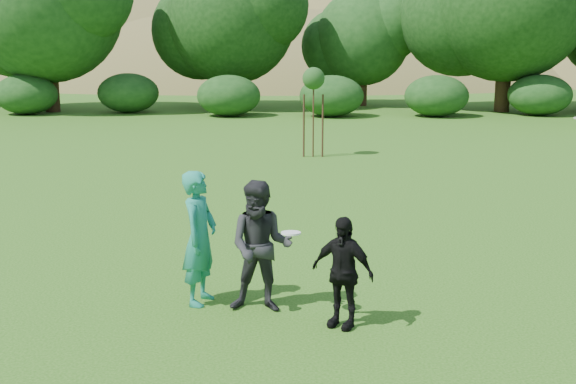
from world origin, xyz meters
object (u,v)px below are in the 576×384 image
at_px(player_black, 342,272).
at_px(sapling, 314,81).
at_px(player_teal, 200,238).
at_px(player_grey, 261,247).

height_order(player_black, sapling, sapling).
bearing_deg(sapling, player_black, -88.11).
relative_size(player_teal, player_black, 1.29).
bearing_deg(player_teal, sapling, 6.54).
xyz_separation_m(player_teal, player_black, (2.02, -0.80, -0.22)).
bearing_deg(player_grey, sapling, 90.90).
distance_m(player_grey, player_black, 1.25).
bearing_deg(player_black, player_teal, -172.52).
height_order(player_grey, sapling, sapling).
distance_m(player_teal, player_black, 2.18).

